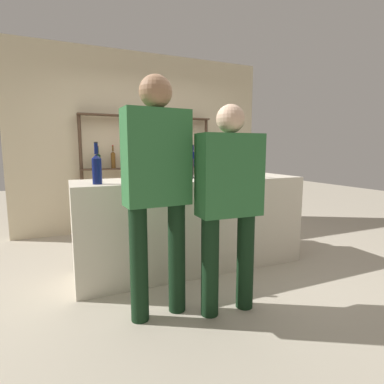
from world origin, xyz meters
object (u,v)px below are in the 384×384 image
at_px(wine_glass, 261,168).
at_px(counter_bottle_0, 139,167).
at_px(counter_bottle_1, 162,165).
at_px(customer_left, 157,180).
at_px(ice_bucket, 185,168).
at_px(cork_jar, 138,172).
at_px(server_behind_counter, 173,165).
at_px(customer_center, 229,196).
at_px(counter_bottle_2, 97,168).

bearing_deg(wine_glass, counter_bottle_0, 173.24).
xyz_separation_m(counter_bottle_1, customer_left, (-0.37, -1.04, -0.05)).
distance_m(ice_bucket, cork_jar, 0.50).
relative_size(counter_bottle_0, wine_glass, 2.34).
bearing_deg(wine_glass, ice_bucket, 162.91).
bearing_deg(cork_jar, ice_bucket, -6.80).
distance_m(cork_jar, server_behind_counter, 1.07).
distance_m(counter_bottle_0, customer_center, 1.08).
relative_size(counter_bottle_2, wine_glass, 2.59).
xyz_separation_m(server_behind_counter, customer_center, (-0.24, -1.93, -0.14)).
xyz_separation_m(counter_bottle_2, wine_glass, (1.76, -0.01, -0.04)).
height_order(wine_glass, customer_left, customer_left).
xyz_separation_m(counter_bottle_0, counter_bottle_1, (0.32, 0.25, 0.01)).
xyz_separation_m(counter_bottle_0, cork_jar, (0.03, 0.15, -0.06)).
height_order(customer_center, customer_left, customer_left).
bearing_deg(counter_bottle_1, counter_bottle_0, -142.52).
height_order(counter_bottle_0, counter_bottle_2, counter_bottle_2).
height_order(counter_bottle_0, customer_left, customer_left).
bearing_deg(counter_bottle_2, cork_jar, 34.16).
xyz_separation_m(wine_glass, server_behind_counter, (-0.63, 1.14, -0.01)).
bearing_deg(counter_bottle_1, server_behind_counter, 62.01).
bearing_deg(counter_bottle_0, wine_glass, -6.76).
bearing_deg(wine_glass, counter_bottle_2, 179.64).
xyz_separation_m(counter_bottle_2, customer_left, (0.36, -0.65, -0.06)).
bearing_deg(wine_glass, cork_jar, 166.73).
bearing_deg(counter_bottle_2, customer_center, -42.33).
bearing_deg(counter_bottle_1, customer_left, -109.74).
distance_m(counter_bottle_2, ice_bucket, 0.97).
relative_size(counter_bottle_2, customer_center, 0.23).
distance_m(counter_bottle_1, cork_jar, 0.31).
relative_size(counter_bottle_2, ice_bucket, 1.81).
distance_m(ice_bucket, server_behind_counter, 0.91).
xyz_separation_m(counter_bottle_1, wine_glass, (1.02, -0.40, -0.03)).
height_order(ice_bucket, cork_jar, ice_bucket).
xyz_separation_m(counter_bottle_1, cork_jar, (-0.29, -0.09, -0.06)).
bearing_deg(wine_glass, customer_center, -137.70).
bearing_deg(cork_jar, counter_bottle_1, 17.89).
relative_size(wine_glass, customer_left, 0.08).
bearing_deg(server_behind_counter, ice_bucket, -17.23).
relative_size(counter_bottle_2, server_behind_counter, 0.21).
bearing_deg(ice_bucket, counter_bottle_0, -170.19).
xyz_separation_m(counter_bottle_1, ice_bucket, (0.21, -0.15, -0.03)).
bearing_deg(ice_bucket, wine_glass, -17.09).
height_order(server_behind_counter, customer_left, same).
bearing_deg(counter_bottle_2, server_behind_counter, 45.09).
height_order(cork_jar, customer_left, customer_left).
relative_size(server_behind_counter, customer_center, 1.12).
height_order(counter_bottle_1, ice_bucket, counter_bottle_1).
xyz_separation_m(counter_bottle_1, customer_center, (0.15, -1.20, -0.18)).
xyz_separation_m(counter_bottle_0, counter_bottle_2, (-0.41, -0.15, 0.01)).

